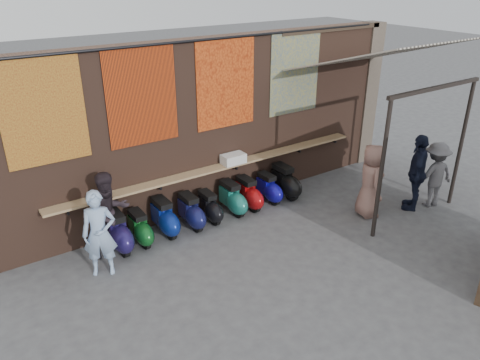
{
  "coord_description": "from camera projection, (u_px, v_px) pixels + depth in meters",
  "views": [
    {
      "loc": [
        -5.25,
        -6.23,
        5.39
      ],
      "look_at": [
        -0.19,
        1.2,
        1.25
      ],
      "focal_mm": 35.0,
      "sensor_mm": 36.0,
      "label": 1
    }
  ],
  "objects": [
    {
      "name": "ground",
      "position": [
        280.0,
        253.0,
        9.62
      ],
      "size": [
        70.0,
        70.0,
        0.0
      ],
      "primitive_type": "plane",
      "color": "#474749",
      "rests_on": "ground"
    },
    {
      "name": "brick_wall",
      "position": [
        210.0,
        126.0,
        10.81
      ],
      "size": [
        10.0,
        0.4,
        4.0
      ],
      "primitive_type": "cube",
      "color": "brown",
      "rests_on": "ground"
    },
    {
      "name": "pier_right",
      "position": [
        365.0,
        94.0,
        13.46
      ],
      "size": [
        0.5,
        0.5,
        4.0
      ],
      "primitive_type": "cube",
      "color": "#4C4238",
      "rests_on": "ground"
    },
    {
      "name": "eating_counter",
      "position": [
        220.0,
        167.0,
        10.9
      ],
      "size": [
        8.0,
        0.32,
        0.05
      ],
      "primitive_type": "cube",
      "color": "#9E7A51",
      "rests_on": "brick_wall"
    },
    {
      "name": "shelf_box",
      "position": [
        233.0,
        159.0,
        11.01
      ],
      "size": [
        0.56,
        0.32,
        0.23
      ],
      "primitive_type": "cube",
      "color": "white",
      "rests_on": "eating_counter"
    },
    {
      "name": "tapestry_redgold",
      "position": [
        43.0,
        112.0,
        8.38
      ],
      "size": [
        1.5,
        0.02,
        2.0
      ],
      "primitive_type": "cube",
      "color": "maroon",
      "rests_on": "brick_wall"
    },
    {
      "name": "tapestry_sun",
      "position": [
        142.0,
        96.0,
        9.35
      ],
      "size": [
        1.5,
        0.02,
        2.0
      ],
      "primitive_type": "cube",
      "color": "#F2450E",
      "rests_on": "brick_wall"
    },
    {
      "name": "tapestry_orange",
      "position": [
        226.0,
        83.0,
        10.38
      ],
      "size": [
        1.5,
        0.02,
        2.0
      ],
      "primitive_type": "cube",
      "color": "#D6551A",
      "rests_on": "brick_wall"
    },
    {
      "name": "tapestry_multi",
      "position": [
        295.0,
        73.0,
        11.4
      ],
      "size": [
        1.5,
        0.02,
        2.0
      ],
      "primitive_type": "cube",
      "color": "#254889",
      "rests_on": "brick_wall"
    },
    {
      "name": "hang_rail",
      "position": [
        213.0,
        39.0,
        9.81
      ],
      "size": [
        9.5,
        0.06,
        0.06
      ],
      "primitive_type": "cylinder",
      "rotation": [
        0.0,
        1.57,
        0.0
      ],
      "color": "black",
      "rests_on": "brick_wall"
    },
    {
      "name": "scooter_stool_0",
      "position": [
        118.0,
        232.0,
        9.56
      ],
      "size": [
        0.4,
        0.88,
        0.84
      ],
      "primitive_type": null,
      "color": "#1F1750",
      "rests_on": "ground"
    },
    {
      "name": "scooter_stool_1",
      "position": [
        140.0,
        228.0,
        9.82
      ],
      "size": [
        0.34,
        0.75,
        0.72
      ],
      "primitive_type": null,
      "color": "#10521E",
      "rests_on": "ground"
    },
    {
      "name": "scooter_stool_2",
      "position": [
        164.0,
        218.0,
        10.15
      ],
      "size": [
        0.38,
        0.84,
        0.8
      ],
      "primitive_type": null,
      "color": "navy",
      "rests_on": "ground"
    },
    {
      "name": "scooter_stool_3",
      "position": [
        191.0,
        212.0,
        10.43
      ],
      "size": [
        0.36,
        0.8,
        0.76
      ],
      "primitive_type": null,
      "color": "#131648",
      "rests_on": "ground"
    },
    {
      "name": "scooter_stool_4",
      "position": [
        209.0,
        207.0,
        10.69
      ],
      "size": [
        0.33,
        0.73,
        0.7
      ],
      "primitive_type": null,
      "color": "black",
      "rests_on": "ground"
    },
    {
      "name": "scooter_stool_5",
      "position": [
        232.0,
        198.0,
        11.02
      ],
      "size": [
        0.37,
        0.81,
        0.77
      ],
      "primitive_type": null,
      "color": "#1C7165",
      "rests_on": "ground"
    },
    {
      "name": "scooter_stool_6",
      "position": [
        248.0,
        194.0,
        11.26
      ],
      "size": [
        0.36,
        0.8,
        0.76
      ],
      "primitive_type": null,
      "color": "#9E0C0E",
      "rests_on": "ground"
    },
    {
      "name": "scooter_stool_7",
      "position": [
        268.0,
        188.0,
        11.59
      ],
      "size": [
        0.34,
        0.75,
        0.71
      ],
      "primitive_type": null,
      "color": "#110D8F",
      "rests_on": "ground"
    },
    {
      "name": "scooter_stool_8",
      "position": [
        285.0,
        182.0,
        11.81
      ],
      "size": [
        0.39,
        0.87,
        0.82
      ],
      "primitive_type": null,
      "color": "black",
      "rests_on": "ground"
    },
    {
      "name": "diner_left",
      "position": [
        99.0,
        234.0,
        8.67
      ],
      "size": [
        0.74,
        0.63,
        1.72
      ],
      "primitive_type": "imported",
      "rotation": [
        0.0,
        0.0,
        -0.41
      ],
      "color": "#94B1D7",
      "rests_on": "ground"
    },
    {
      "name": "diner_right",
      "position": [
        110.0,
        213.0,
        9.32
      ],
      "size": [
        0.97,
        0.82,
        1.77
      ],
      "primitive_type": "imported",
      "rotation": [
        0.0,
        0.0,
        0.19
      ],
      "color": "#281F25",
      "rests_on": "ground"
    },
    {
      "name": "shopper_navy",
      "position": [
        417.0,
        172.0,
        11.03
      ],
      "size": [
        1.16,
        1.01,
        1.88
      ],
      "primitive_type": "imported",
      "rotation": [
        0.0,
        0.0,
        3.76
      ],
      "color": "black",
      "rests_on": "ground"
    },
    {
      "name": "shopper_grey",
      "position": [
        435.0,
        175.0,
        11.22
      ],
      "size": [
        1.16,
        0.84,
        1.63
      ],
      "primitive_type": "imported",
      "rotation": [
        0.0,
        0.0,
        2.9
      ],
      "color": "slate",
      "rests_on": "ground"
    },
    {
      "name": "shopper_tan",
      "position": [
        370.0,
        181.0,
        10.75
      ],
      "size": [
        0.88,
        1.02,
        1.75
      ],
      "primitive_type": "imported",
      "rotation": [
        0.0,
        0.0,
        1.1
      ],
      "color": "#8B6358",
      "rests_on": "ground"
    },
    {
      "name": "awning_canvas",
      "position": [
        382.0,
        54.0,
        10.59
      ],
      "size": [
        3.2,
        3.28,
        0.97
      ],
      "primitive_type": "cube",
      "rotation": [
        -0.28,
        0.0,
        0.0
      ],
      "color": "beige",
      "rests_on": "brick_wall"
    },
    {
      "name": "awning_ledger",
      "position": [
        333.0,
        29.0,
        11.62
      ],
      "size": [
        3.3,
        0.08,
        0.12
      ],
      "primitive_type": "cube",
      "color": "#33261C",
      "rests_on": "brick_wall"
    },
    {
      "name": "awning_header",
      "position": [
        436.0,
        88.0,
        9.66
      ],
      "size": [
        3.0,
        0.08,
        0.08
      ],
      "primitive_type": "cube",
      "color": "black",
      "rests_on": "awning_post_left"
    },
    {
      "name": "awning_post_left",
      "position": [
        381.0,
        171.0,
        9.59
      ],
      "size": [
        0.09,
        0.09,
        3.1
      ],
      "primitive_type": "cylinder",
      "color": "black",
      "rests_on": "ground"
    },
    {
      "name": "awning_post_right",
      "position": [
        461.0,
        144.0,
        11.02
      ],
      "size": [
        0.09,
        0.09,
        3.1
      ],
      "primitive_type": "cylinder",
      "color": "black",
      "rests_on": "ground"
    }
  ]
}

